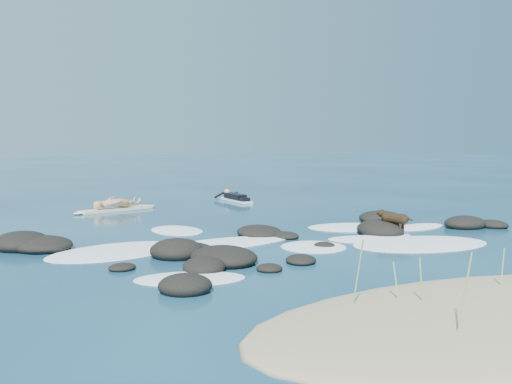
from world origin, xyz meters
name	(u,v)px	position (x,y,z in m)	size (l,w,h in m)	color
ground	(282,236)	(0.00, 0.00, 0.00)	(160.00, 160.00, 0.00)	#0A2642
sand_dune	(507,318)	(0.00, -8.20, 0.00)	(9.00, 4.40, 0.60)	#9E8966
dune_grass	(510,273)	(0.29, -7.95, 0.65)	(4.49, 1.95, 1.22)	#87AF55
reef_rocks	(262,238)	(-0.96, -0.72, 0.11)	(15.14, 7.60, 0.57)	black
breaking_foam	(296,242)	(-0.07, -1.02, 0.01)	(12.70, 7.98, 0.12)	white
standing_surfer_rig	(116,190)	(-3.47, 7.68, 0.80)	(3.44, 1.66, 2.03)	#EFE5BF
paddling_surfer_rig	(235,198)	(1.98, 9.04, 0.16)	(1.22, 2.72, 0.47)	white
dog	(393,218)	(2.98, -1.22, 0.51)	(0.62, 1.15, 0.77)	black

